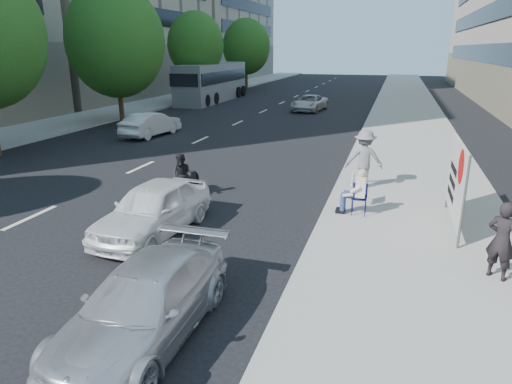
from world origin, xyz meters
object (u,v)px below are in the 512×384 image
(protest_banner, at_px, (456,179))
(white_sedan_mid, at_px, (151,124))
(white_sedan_near, at_px, (153,209))
(seated_protester, at_px, (356,189))
(bus, at_px, (213,82))
(pedestrian_woman, at_px, (502,241))
(motorcycle, at_px, (183,178))
(parked_sedan, at_px, (145,304))
(jogger, at_px, (364,159))
(white_sedan_far, at_px, (310,103))

(protest_banner, bearing_deg, white_sedan_mid, 145.27)
(white_sedan_near, bearing_deg, seated_protester, 32.37)
(bus, bearing_deg, white_sedan_near, -72.01)
(pedestrian_woman, bearing_deg, motorcycle, 12.28)
(white_sedan_mid, bearing_deg, parked_sedan, 125.92)
(jogger, distance_m, protest_banner, 3.86)
(pedestrian_woman, bearing_deg, white_sedan_far, -37.79)
(white_sedan_far, bearing_deg, pedestrian_woman, -64.28)
(seated_protester, relative_size, white_sedan_far, 0.30)
(white_sedan_mid, relative_size, motorcycle, 1.93)
(protest_banner, relative_size, parked_sedan, 0.73)
(jogger, distance_m, parked_sedan, 9.79)
(white_sedan_mid, height_order, motorcycle, motorcycle)
(white_sedan_mid, xyz_separation_m, bus, (-3.38, 17.40, 0.98))
(jogger, xyz_separation_m, pedestrian_woman, (3.08, -5.74, -0.15))
(white_sedan_far, relative_size, motorcycle, 2.09)
(jogger, bearing_deg, motorcycle, 14.24)
(jogger, bearing_deg, seated_protester, 80.51)
(pedestrian_woman, relative_size, parked_sedan, 0.39)
(jogger, xyz_separation_m, protest_banner, (2.48, -2.94, 0.30))
(seated_protester, bearing_deg, pedestrian_woman, -44.14)
(protest_banner, relative_size, white_sedan_far, 0.71)
(protest_banner, xyz_separation_m, motorcycle, (-7.95, 0.56, -0.76))
(seated_protester, xyz_separation_m, jogger, (0.01, 2.74, 0.23))
(white_sedan_far, bearing_deg, protest_banner, -63.54)
(protest_banner, distance_m, motorcycle, 8.01)
(white_sedan_mid, relative_size, bus, 0.33)
(parked_sedan, xyz_separation_m, white_sedan_near, (-2.06, 4.00, 0.07))
(white_sedan_near, bearing_deg, white_sedan_far, 95.35)
(parked_sedan, distance_m, bus, 35.99)
(white_sedan_near, relative_size, white_sedan_mid, 1.01)
(parked_sedan, xyz_separation_m, bus, (-12.44, 33.76, 1.03))
(parked_sedan, relative_size, motorcycle, 2.05)
(protest_banner, xyz_separation_m, white_sedan_near, (-7.34, -2.42, -0.72))
(motorcycle, bearing_deg, white_sedan_far, 93.64)
(pedestrian_woman, bearing_deg, protest_banner, -44.08)
(bus, bearing_deg, jogger, -59.25)
(white_sedan_near, height_order, motorcycle, motorcycle)
(seated_protester, bearing_deg, motorcycle, 176.23)
(white_sedan_near, distance_m, white_sedan_far, 25.29)
(parked_sedan, distance_m, white_sedan_mid, 18.70)
(seated_protester, distance_m, white_sedan_far, 23.31)
(protest_banner, height_order, white_sedan_far, protest_banner)
(white_sedan_near, distance_m, motorcycle, 3.05)
(seated_protester, xyz_separation_m, parked_sedan, (-2.79, -6.63, -0.27))
(pedestrian_woman, bearing_deg, seated_protester, -10.39)
(white_sedan_mid, height_order, bus, bus)
(white_sedan_near, bearing_deg, motorcycle, 105.50)
(pedestrian_woman, bearing_deg, white_sedan_near, 31.02)
(seated_protester, xyz_separation_m, white_sedan_near, (-4.85, -2.63, -0.20))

